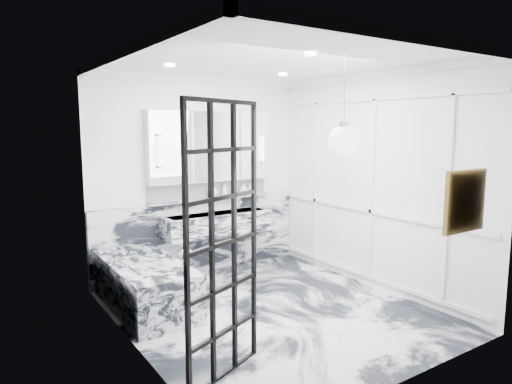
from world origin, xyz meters
TOP-DOWN VIEW (x-y plane):
  - floor at (0.00, 0.00)m, footprint 3.60×3.60m
  - ceiling at (0.00, 0.00)m, footprint 3.60×3.60m
  - wall_back at (0.00, 1.80)m, footprint 3.60×0.00m
  - wall_front at (0.00, -1.80)m, footprint 3.60×0.00m
  - wall_left at (-1.60, 0.00)m, footprint 0.00×3.60m
  - wall_right at (1.60, 0.00)m, footprint 0.00×3.60m
  - marble_clad_back at (0.00, 1.78)m, footprint 3.18×0.05m
  - marble_clad_left at (-1.59, 0.00)m, footprint 0.02×3.56m
  - panel_molding at (1.58, 0.00)m, footprint 0.03×3.40m
  - soap_bottle_a at (0.36, 1.71)m, footprint 0.09×0.09m
  - soap_bottle_b at (0.81, 1.71)m, footprint 0.09×0.09m
  - soap_bottle_c at (0.69, 1.71)m, footprint 0.13×0.13m
  - face_pot at (0.16, 1.71)m, footprint 0.15×0.15m
  - amber_bottle at (0.52, 1.71)m, footprint 0.04×0.04m
  - flower_vase at (-0.92, 0.33)m, footprint 0.08×0.08m
  - crittall_door at (-1.13, -0.88)m, footprint 0.83×0.37m
  - artwork at (0.84, -1.76)m, footprint 0.46×0.04m
  - pendant_light at (-0.07, -1.15)m, footprint 0.27×0.27m
  - trough_sink at (0.15, 1.55)m, footprint 1.60×0.45m
  - ledge at (0.15, 1.72)m, footprint 1.90×0.14m
  - subway_tile at (0.15, 1.78)m, footprint 1.90×0.03m
  - mirror_cabinet at (0.15, 1.73)m, footprint 1.90×0.16m
  - sconce_left at (-0.67, 1.63)m, footprint 0.07×0.07m
  - sconce_right at (0.97, 1.63)m, footprint 0.07×0.07m
  - bathtub at (-1.18, 0.90)m, footprint 0.75×1.65m

SIDE VIEW (x-z plane):
  - floor at x=0.00m, z-range 0.00..0.00m
  - bathtub at x=-1.18m, z-range 0.00..0.55m
  - marble_clad_back at x=0.00m, z-range 0.00..1.05m
  - flower_vase at x=-0.92m, z-range 0.55..0.67m
  - trough_sink at x=0.15m, z-range 0.58..0.88m
  - ledge at x=0.15m, z-range 1.05..1.09m
  - amber_bottle at x=0.52m, z-range 1.09..1.19m
  - crittall_door at x=-1.13m, z-range 0.00..2.29m
  - face_pot at x=0.16m, z-range 1.09..1.24m
  - soap_bottle_c at x=0.69m, z-range 1.09..1.26m
  - soap_bottle_b at x=0.81m, z-range 1.09..1.26m
  - soap_bottle_a at x=0.36m, z-range 1.09..1.28m
  - subway_tile at x=0.15m, z-range 1.09..1.32m
  - panel_molding at x=1.58m, z-range 0.15..2.45m
  - marble_clad_left at x=-1.59m, z-range 0.00..2.68m
  - wall_back at x=0.00m, z-range -0.40..3.20m
  - wall_front at x=0.00m, z-range -0.40..3.20m
  - wall_left at x=-1.60m, z-range -0.40..3.20m
  - wall_right at x=1.60m, z-range -0.40..3.20m
  - artwork at x=0.84m, z-range 1.21..1.67m
  - sconce_left at x=-0.67m, z-range 1.58..1.98m
  - sconce_right at x=0.97m, z-range 1.58..1.98m
  - mirror_cabinet at x=0.15m, z-range 1.32..2.32m
  - pendant_light at x=-0.07m, z-range 1.83..2.10m
  - ceiling at x=0.00m, z-range 2.80..2.80m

